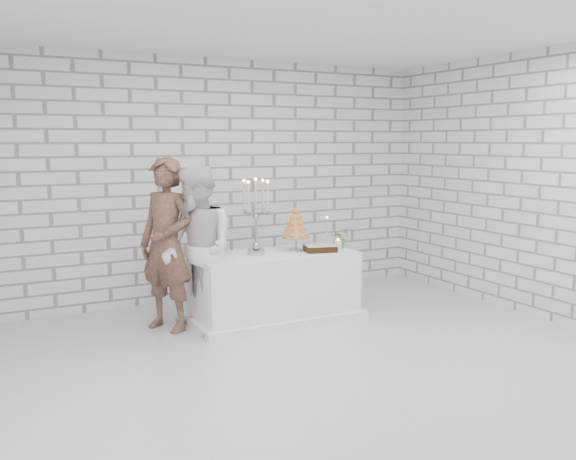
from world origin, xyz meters
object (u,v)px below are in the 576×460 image
Objects in this scene: cake_table at (275,286)px; candelabra at (256,216)px; bride at (198,250)px; groom at (167,245)px; croquembouche at (295,229)px.

candelabra is (-0.21, 0.03, 0.80)m from cake_table.
bride is 2.07× the size of candelabra.
cake_table is 1.31m from groom.
groom reaches higher than candelabra.
candelabra is at bearing 94.35° from bride.
bride is 1.24m from croquembouche.
bride is 0.79m from candelabra.
groom is at bearing -146.67° from bride.
groom is 0.38m from bride.
groom is at bearing 171.42° from cake_table.
bride is (-0.94, -0.11, 0.50)m from cake_table.
candelabra is at bearing 171.72° from cake_table.
cake_table is at bearing 90.03° from bride.
cake_table is 3.57× the size of croquembouche.
candelabra is (0.96, -0.15, 0.26)m from groom.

